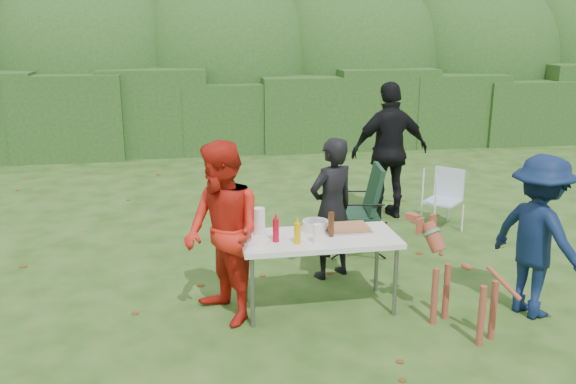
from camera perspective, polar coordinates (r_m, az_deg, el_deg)
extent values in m
plane|color=#1E4211|center=(6.07, 2.02, -10.92)|extent=(80.00, 80.00, 0.00)
cube|color=#23471C|center=(13.49, -5.14, 7.45)|extent=(22.00, 1.40, 1.70)
ellipsoid|color=#3D6628|center=(15.00, -5.77, 11.10)|extent=(20.00, 2.60, 3.20)
cube|color=silver|center=(5.83, 2.93, -4.42)|extent=(1.50, 0.70, 0.05)
cylinder|color=slate|center=(5.60, -3.36, -9.35)|extent=(0.04, 0.04, 0.69)
cylinder|color=slate|center=(5.90, 10.02, -8.26)|extent=(0.04, 0.04, 0.69)
cylinder|color=slate|center=(6.11, -3.99, -7.19)|extent=(0.04, 0.04, 0.69)
cylinder|color=slate|center=(6.38, 8.31, -6.31)|extent=(0.04, 0.04, 0.69)
imported|color=black|center=(6.58, 4.10, -1.56)|extent=(0.67, 0.57, 1.55)
imported|color=red|center=(5.59, -6.13, -3.89)|extent=(0.93, 1.02, 1.70)
imported|color=black|center=(8.72, 9.50, 3.80)|extent=(1.18, 0.58, 1.94)
imported|color=#0B1B3D|center=(6.16, 22.41, -3.88)|extent=(0.89, 1.14, 1.56)
cube|color=#B7B7BA|center=(6.00, 5.53, -3.53)|extent=(0.45, 0.30, 0.02)
cube|color=#A56D43|center=(5.99, 5.54, -3.27)|extent=(0.40, 0.26, 0.04)
cylinder|color=#D9A900|center=(5.60, 0.88, -3.88)|extent=(0.06, 0.06, 0.20)
cylinder|color=#B4051C|center=(5.64, -1.14, -3.61)|extent=(0.06, 0.06, 0.22)
cylinder|color=#47230F|center=(5.79, 4.05, -3.04)|extent=(0.06, 0.06, 0.24)
cylinder|color=white|center=(5.84, -2.74, -2.76)|extent=(0.12, 0.12, 0.26)
cylinder|color=white|center=(5.62, 2.74, -3.91)|extent=(0.08, 0.08, 0.18)
cylinder|color=silver|center=(5.97, 2.58, -3.16)|extent=(0.26, 0.26, 0.10)
cylinder|color=white|center=(5.60, -2.99, -4.72)|extent=(0.24, 0.24, 0.05)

